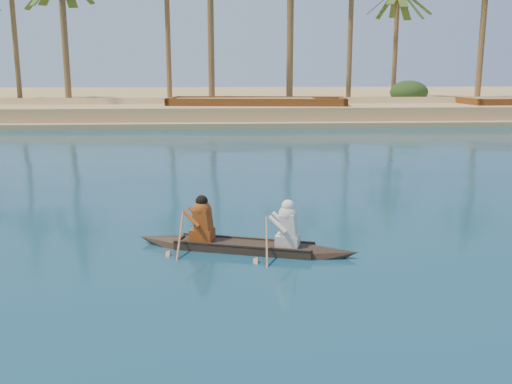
{
  "coord_description": "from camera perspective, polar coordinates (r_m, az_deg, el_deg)",
  "views": [
    {
      "loc": [
        -5.6,
        -15.21,
        3.75
      ],
      "look_at": [
        -4.77,
        -2.48,
        1.03
      ],
      "focal_mm": 40.0,
      "sensor_mm": 36.0,
      "label": 1
    }
  ],
  "objects": [
    {
      "name": "sandy_embankment",
      "position": [
        62.44,
        1.43,
        9.08
      ],
      "size": [
        150.0,
        51.0,
        1.5
      ],
      "color": "tan",
      "rests_on": "ground"
    },
    {
      "name": "canoe",
      "position": [
        12.12,
        -1.19,
        -4.72
      ],
      "size": [
        4.79,
        2.06,
        1.33
      ],
      "rotation": [
        0.0,
        0.0,
        -0.3
      ],
      "color": "#34271C",
      "rests_on": "ground"
    },
    {
      "name": "ground",
      "position": [
        16.64,
        16.04,
        -1.46
      ],
      "size": [
        160.0,
        160.0,
        0.0
      ],
      "primitive_type": "plane",
      "color": "navy",
      "rests_on": "ground"
    },
    {
      "name": "shrub_cluster",
      "position": [
        47.12,
        3.13,
        8.92
      ],
      "size": [
        100.0,
        6.0,
        2.4
      ],
      "primitive_type": null,
      "color": "#213412",
      "rests_on": "ground"
    },
    {
      "name": "palm_grove",
      "position": [
        50.7,
        2.74,
        16.84
      ],
      "size": [
        110.0,
        14.0,
        16.0
      ],
      "primitive_type": null,
      "color": "#396122",
      "rests_on": "ground"
    },
    {
      "name": "barge_mid",
      "position": [
        42.42,
        0.12,
        7.99
      ],
      "size": [
        13.28,
        5.75,
        2.14
      ],
      "rotation": [
        0.0,
        0.0,
        -0.12
      ],
      "color": "brown",
      "rests_on": "ground"
    }
  ]
}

